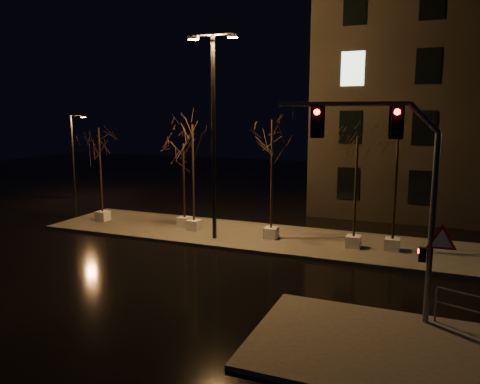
% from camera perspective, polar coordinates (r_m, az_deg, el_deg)
% --- Properties ---
extents(ground, '(90.00, 90.00, 0.00)m').
position_cam_1_polar(ground, '(18.94, -5.59, -9.91)').
color(ground, black).
rests_on(ground, ground).
extents(median, '(22.00, 5.00, 0.15)m').
position_cam_1_polar(median, '(24.14, 1.07, -5.37)').
color(median, '#413E3A').
rests_on(median, ground).
extents(sidewalk_corner, '(7.00, 5.00, 0.15)m').
position_cam_1_polar(sidewalk_corner, '(13.78, 16.84, -17.74)').
color(sidewalk_corner, '#413E3A').
rests_on(sidewalk_corner, ground).
extents(tree_0, '(1.80, 1.80, 5.49)m').
position_cam_1_polar(tree_0, '(27.74, -16.77, 5.08)').
color(tree_0, silver).
rests_on(tree_0, median).
extents(tree_1, '(1.80, 1.80, 4.68)m').
position_cam_1_polar(tree_1, '(25.28, -6.91, 3.60)').
color(tree_1, silver).
rests_on(tree_1, median).
extents(tree_2, '(1.80, 1.80, 5.75)m').
position_cam_1_polar(tree_2, '(24.43, -5.79, 5.34)').
color(tree_2, silver).
rests_on(tree_2, median).
extents(tree_3, '(1.80, 1.80, 6.01)m').
position_cam_1_polar(tree_3, '(22.69, 3.92, 5.53)').
color(tree_3, silver).
rests_on(tree_3, median).
extents(tree_4, '(1.80, 1.80, 5.28)m').
position_cam_1_polar(tree_4, '(21.73, 14.05, 3.63)').
color(tree_4, silver).
rests_on(tree_4, median).
extents(tree_5, '(1.80, 1.80, 6.44)m').
position_cam_1_polar(tree_5, '(21.72, 18.70, 5.73)').
color(tree_5, silver).
rests_on(tree_5, median).
extents(traffic_signal_mast, '(5.30, 0.61, 6.49)m').
position_cam_1_polar(traffic_signal_mast, '(14.30, 18.50, 1.48)').
color(traffic_signal_mast, slate).
rests_on(traffic_signal_mast, sidewalk_corner).
extents(streetlight_main, '(2.46, 0.47, 9.82)m').
position_cam_1_polar(streetlight_main, '(22.69, -3.25, 8.34)').
color(streetlight_main, black).
rests_on(streetlight_main, median).
extents(streetlight_far, '(1.19, 0.49, 6.18)m').
position_cam_1_polar(streetlight_far, '(36.92, -19.60, 4.53)').
color(streetlight_far, black).
rests_on(streetlight_far, ground).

